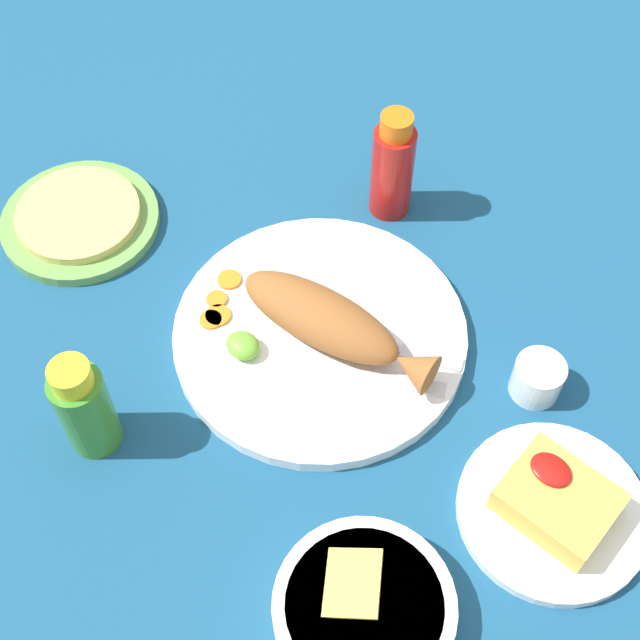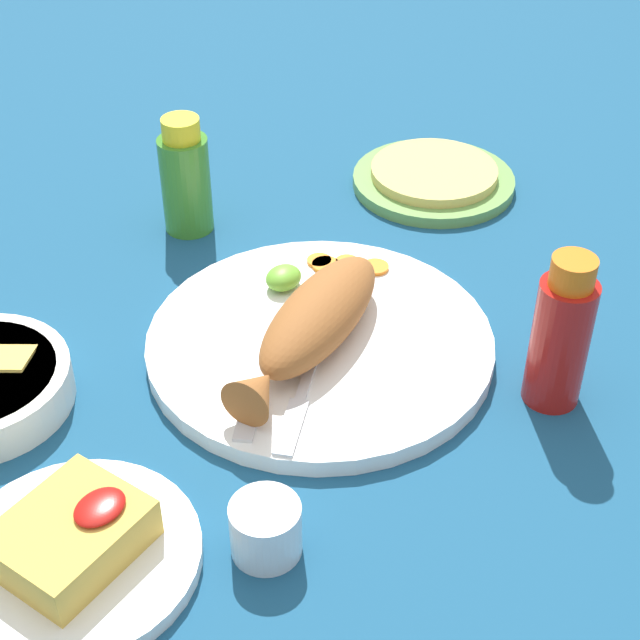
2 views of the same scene
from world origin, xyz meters
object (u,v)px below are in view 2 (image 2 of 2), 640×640
(hot_sauce_bottle_red, at_px, (561,336))
(side_plate_fries, at_px, (76,557))
(main_plate, at_px, (320,343))
(fried_fish, at_px, (313,323))
(hot_sauce_bottle_green, at_px, (185,179))
(tortilla_plate, at_px, (433,181))
(salt_cup, at_px, (266,532))
(fork_far, at_px, (258,380))
(fork_near, at_px, (302,394))

(hot_sauce_bottle_red, bearing_deg, side_plate_fries, 150.33)
(main_plate, bearing_deg, fried_fish, -172.17)
(hot_sauce_bottle_green, bearing_deg, tortilla_plate, -37.28)
(fried_fish, xyz_separation_m, tortilla_plate, (0.36, 0.07, -0.04))
(main_plate, relative_size, salt_cup, 6.00)
(main_plate, bearing_deg, hot_sauce_bottle_red, -72.57)
(fork_far, relative_size, tortilla_plate, 0.85)
(fried_fish, height_order, side_plate_fries, fried_fish)
(fork_near, xyz_separation_m, hot_sauce_bottle_green, (0.18, 0.29, 0.04))
(fork_near, relative_size, hot_sauce_bottle_red, 1.14)
(tortilla_plate, bearing_deg, hot_sauce_bottle_red, -134.60)
(main_plate, distance_m, hot_sauce_bottle_green, 0.28)
(salt_cup, bearing_deg, side_plate_fries, 130.19)
(main_plate, distance_m, fork_near, 0.09)
(main_plate, xyz_separation_m, fork_near, (-0.08, -0.03, 0.01))
(fork_near, distance_m, hot_sauce_bottle_green, 0.34)
(fork_far, height_order, hot_sauce_bottle_red, hot_sauce_bottle_red)
(main_plate, height_order, salt_cup, salt_cup)
(fork_far, relative_size, salt_cup, 3.01)
(fork_near, distance_m, salt_cup, 0.16)
(fork_far, height_order, tortilla_plate, fork_far)
(hot_sauce_bottle_red, relative_size, side_plate_fries, 0.79)
(hot_sauce_bottle_green, relative_size, tortilla_plate, 0.69)
(main_plate, relative_size, fried_fish, 1.36)
(salt_cup, bearing_deg, hot_sauce_bottle_green, 47.88)
(main_plate, relative_size, hot_sauce_bottle_green, 2.45)
(salt_cup, bearing_deg, fork_far, 39.70)
(hot_sauce_bottle_red, height_order, side_plate_fries, hot_sauce_bottle_red)
(fried_fish, relative_size, fork_far, 1.47)
(main_plate, relative_size, hot_sauce_bottle_red, 2.20)
(side_plate_fries, bearing_deg, hot_sauce_bottle_green, 30.44)
(main_plate, bearing_deg, fork_near, -156.23)
(fork_near, height_order, hot_sauce_bottle_green, hot_sauce_bottle_green)
(fork_near, xyz_separation_m, fork_far, (-0.01, 0.04, 0.00))
(salt_cup, bearing_deg, main_plate, 25.05)
(fork_far, xyz_separation_m, salt_cup, (-0.14, -0.11, 0.00))
(hot_sauce_bottle_green, xyz_separation_m, tortilla_plate, (0.24, -0.19, -0.06))
(main_plate, distance_m, hot_sauce_bottle_red, 0.23)
(fried_fish, relative_size, hot_sauce_bottle_green, 1.80)
(main_plate, bearing_deg, side_plate_fries, 178.71)
(tortilla_plate, bearing_deg, fork_near, -166.38)
(main_plate, distance_m, side_plate_fries, 0.32)
(fried_fish, distance_m, hot_sauce_bottle_red, 0.23)
(main_plate, relative_size, fork_far, 2.00)
(side_plate_fries, bearing_deg, fork_near, -9.92)
(main_plate, relative_size, tortilla_plate, 1.70)
(hot_sauce_bottle_red, bearing_deg, main_plate, 107.43)
(fork_near, bearing_deg, hot_sauce_bottle_green, -145.25)
(hot_sauce_bottle_green, bearing_deg, main_plate, -111.41)
(fork_far, relative_size, side_plate_fries, 0.87)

